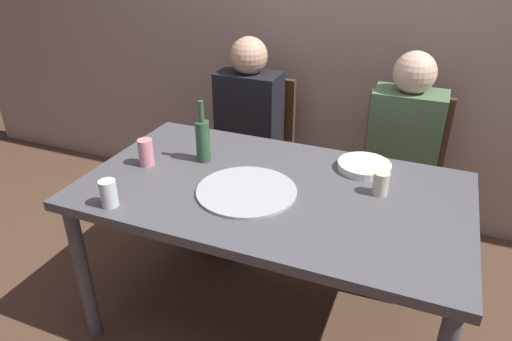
% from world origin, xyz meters
% --- Properties ---
extents(ground_plane, '(8.00, 8.00, 0.00)m').
position_xyz_m(ground_plane, '(0.00, 0.00, 0.00)').
color(ground_plane, '#513828').
extents(back_wall, '(6.00, 0.10, 2.60)m').
position_xyz_m(back_wall, '(0.00, 1.21, 1.30)').
color(back_wall, gray).
rests_on(back_wall, ground_plane).
extents(dining_table, '(1.57, 0.90, 0.75)m').
position_xyz_m(dining_table, '(0.00, 0.00, 0.67)').
color(dining_table, '#4C4C51').
rests_on(dining_table, ground_plane).
extents(pizza_tray, '(0.41, 0.41, 0.01)m').
position_xyz_m(pizza_tray, '(-0.08, -0.08, 0.75)').
color(pizza_tray, '#ADADB2').
rests_on(pizza_tray, dining_table).
extents(wine_bottle, '(0.06, 0.06, 0.28)m').
position_xyz_m(wine_bottle, '(-0.38, 0.11, 0.85)').
color(wine_bottle, '#2D5133').
rests_on(wine_bottle, dining_table).
extents(tumbler_near, '(0.07, 0.07, 0.11)m').
position_xyz_m(tumbler_near, '(-0.52, -0.37, 0.80)').
color(tumbler_near, silver).
rests_on(tumbler_near, dining_table).
extents(tumbler_far, '(0.06, 0.06, 0.09)m').
position_xyz_m(tumbler_far, '(0.42, 0.11, 0.79)').
color(tumbler_far, beige).
rests_on(tumbler_far, dining_table).
extents(soda_can, '(0.07, 0.07, 0.12)m').
position_xyz_m(soda_can, '(-0.59, -0.03, 0.81)').
color(soda_can, pink).
rests_on(soda_can, dining_table).
extents(plate_stack, '(0.23, 0.23, 0.03)m').
position_xyz_m(plate_stack, '(0.32, 0.30, 0.76)').
color(plate_stack, white).
rests_on(plate_stack, dining_table).
extents(chair_left, '(0.44, 0.44, 0.90)m').
position_xyz_m(chair_left, '(-0.44, 0.85, 0.51)').
color(chair_left, '#472D1E').
rests_on(chair_left, ground_plane).
extents(chair_right, '(0.44, 0.44, 0.90)m').
position_xyz_m(chair_right, '(0.44, 0.85, 0.51)').
color(chair_right, '#472D1E').
rests_on(chair_right, ground_plane).
extents(guest_in_sweater, '(0.36, 0.56, 1.17)m').
position_xyz_m(guest_in_sweater, '(-0.44, 0.70, 0.64)').
color(guest_in_sweater, black).
rests_on(guest_in_sweater, ground_plane).
extents(guest_in_beanie, '(0.36, 0.56, 1.17)m').
position_xyz_m(guest_in_beanie, '(0.44, 0.70, 0.64)').
color(guest_in_beanie, '#4C6B47').
rests_on(guest_in_beanie, ground_plane).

